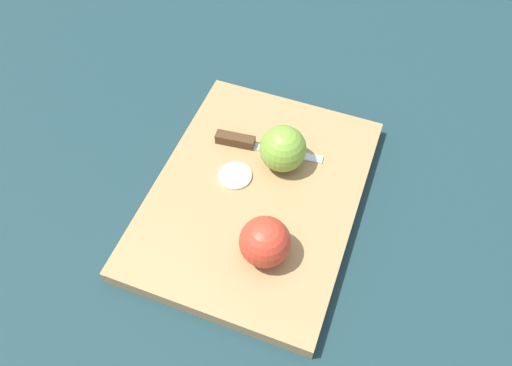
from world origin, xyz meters
TOP-DOWN VIEW (x-y plane):
  - ground_plane at (0.00, 0.00)m, footprint 4.00×4.00m
  - cutting_board at (0.00, 0.00)m, footprint 0.42×0.34m
  - apple_half_left at (-0.09, -0.03)m, footprint 0.07×0.07m
  - apple_half_right at (0.06, -0.03)m, footprint 0.07×0.07m
  - knife at (0.08, 0.03)m, footprint 0.02×0.16m
  - apple_slice at (0.02, 0.03)m, footprint 0.05×0.05m

SIDE VIEW (x-z plane):
  - ground_plane at x=0.00m, z-range 0.00..0.00m
  - cutting_board at x=0.00m, z-range 0.00..0.02m
  - apple_slice at x=0.02m, z-range 0.02..0.03m
  - knife at x=0.08m, z-range 0.02..0.04m
  - apple_half_left at x=-0.09m, z-range 0.02..0.09m
  - apple_half_right at x=0.06m, z-range 0.02..0.09m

